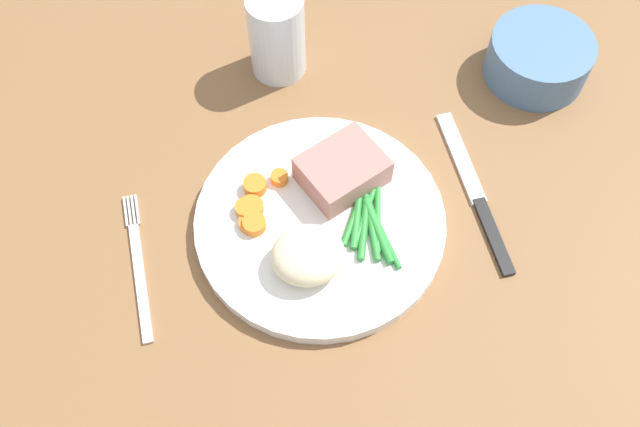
{
  "coord_description": "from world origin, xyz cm",
  "views": [
    {
      "loc": [
        -11.51,
        -36.07,
        65.64
      ],
      "look_at": [
        -3.35,
        -2.6,
        4.6
      ],
      "focal_mm": 39.29,
      "sensor_mm": 36.0,
      "label": 1
    }
  ],
  "objects_px": {
    "knife": "(476,194)",
    "water_glass": "(277,40)",
    "salad_bowl": "(539,56)",
    "fork": "(139,266)",
    "meat_portion": "(343,170)",
    "dinner_plate": "(320,222)"
  },
  "relations": [
    {
      "from": "dinner_plate",
      "to": "knife",
      "type": "relative_size",
      "value": 1.25
    },
    {
      "from": "meat_portion",
      "to": "dinner_plate",
      "type": "bearing_deg",
      "value": -130.6
    },
    {
      "from": "salad_bowl",
      "to": "knife",
      "type": "bearing_deg",
      "value": -130.79
    },
    {
      "from": "knife",
      "to": "water_glass",
      "type": "height_order",
      "value": "water_glass"
    },
    {
      "from": "fork",
      "to": "meat_portion",
      "type": "bearing_deg",
      "value": 11.04
    },
    {
      "from": "dinner_plate",
      "to": "meat_portion",
      "type": "distance_m",
      "value": 0.06
    },
    {
      "from": "meat_portion",
      "to": "water_glass",
      "type": "bearing_deg",
      "value": 99.69
    },
    {
      "from": "meat_portion",
      "to": "knife",
      "type": "bearing_deg",
      "value": -17.81
    },
    {
      "from": "knife",
      "to": "salad_bowl",
      "type": "distance_m",
      "value": 0.19
    },
    {
      "from": "meat_portion",
      "to": "salad_bowl",
      "type": "bearing_deg",
      "value": 21.06
    },
    {
      "from": "meat_portion",
      "to": "water_glass",
      "type": "distance_m",
      "value": 0.18
    },
    {
      "from": "fork",
      "to": "salad_bowl",
      "type": "bearing_deg",
      "value": 16.59
    },
    {
      "from": "fork",
      "to": "water_glass",
      "type": "xyz_separation_m",
      "value": [
        0.19,
        0.22,
        0.04
      ]
    },
    {
      "from": "knife",
      "to": "meat_portion",
      "type": "bearing_deg",
      "value": 164.61
    },
    {
      "from": "fork",
      "to": "water_glass",
      "type": "bearing_deg",
      "value": 49.5
    },
    {
      "from": "dinner_plate",
      "to": "fork",
      "type": "relative_size",
      "value": 1.54
    },
    {
      "from": "water_glass",
      "to": "knife",
      "type": "bearing_deg",
      "value": -53.5
    },
    {
      "from": "knife",
      "to": "water_glass",
      "type": "xyz_separation_m",
      "value": [
        -0.17,
        0.22,
        0.04
      ]
    },
    {
      "from": "water_glass",
      "to": "salad_bowl",
      "type": "bearing_deg",
      "value": -15.72
    },
    {
      "from": "dinner_plate",
      "to": "salad_bowl",
      "type": "bearing_deg",
      "value": 25.53
    },
    {
      "from": "fork",
      "to": "salad_bowl",
      "type": "xyz_separation_m",
      "value": [
        0.48,
        0.14,
        0.03
      ]
    },
    {
      "from": "knife",
      "to": "salad_bowl",
      "type": "height_order",
      "value": "salad_bowl"
    }
  ]
}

